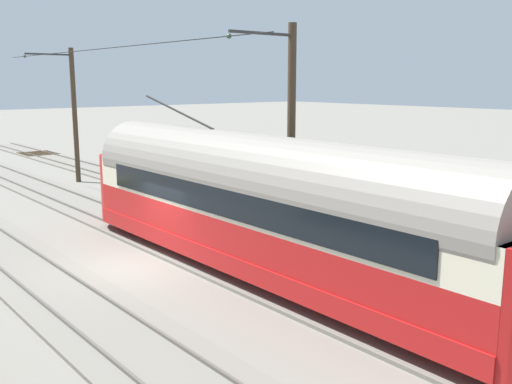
# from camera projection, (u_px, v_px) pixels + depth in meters

# --- Properties ---
(ground_plane) EXTENTS (220.00, 220.00, 0.00)m
(ground_plane) POSITION_uv_depth(u_px,v_px,m) (131.00, 268.00, 18.20)
(ground_plane) COLOR gray
(track_streetcar_siding) EXTENTS (2.80, 80.00, 0.18)m
(track_streetcar_siding) POSITION_uv_depth(u_px,v_px,m) (301.00, 226.00, 23.30)
(track_streetcar_siding) COLOR slate
(track_streetcar_siding) RESTS_ON ground
(track_adjacent_siding) EXTENTS (2.80, 80.00, 0.18)m
(track_adjacent_siding) POSITION_uv_depth(u_px,v_px,m) (194.00, 249.00, 20.05)
(track_adjacent_siding) COLOR slate
(track_adjacent_siding) RESTS_ON ground
(track_third_siding) EXTENTS (2.80, 80.00, 0.18)m
(track_third_siding) POSITION_uv_depth(u_px,v_px,m) (45.00, 282.00, 16.81)
(track_third_siding) COLOR slate
(track_third_siding) RESTS_ON ground
(vintage_streetcar) EXTENTS (2.65, 18.44, 5.13)m
(vintage_streetcar) POSITION_uv_depth(u_px,v_px,m) (262.00, 204.00, 16.84)
(vintage_streetcar) COLOR red
(vintage_streetcar) RESTS_ON ground
(catenary_pole_foreground) EXTENTS (2.80, 0.28, 7.67)m
(catenary_pole_foreground) POSITION_uv_depth(u_px,v_px,m) (73.00, 113.00, 33.05)
(catenary_pole_foreground) COLOR #423323
(catenary_pole_foreground) RESTS_ON ground
(catenary_pole_mid_near) EXTENTS (2.80, 0.28, 7.67)m
(catenary_pole_mid_near) POSITION_uv_depth(u_px,v_px,m) (290.00, 136.00, 19.25)
(catenary_pole_mid_near) COLOR #423323
(catenary_pole_mid_near) RESTS_ON ground
(overhead_wire_run) EXTENTS (2.59, 22.24, 0.18)m
(overhead_wire_run) POSITION_uv_depth(u_px,v_px,m) (93.00, 50.00, 24.52)
(overhead_wire_run) COLOR black
(overhead_wire_run) RESTS_ON ground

